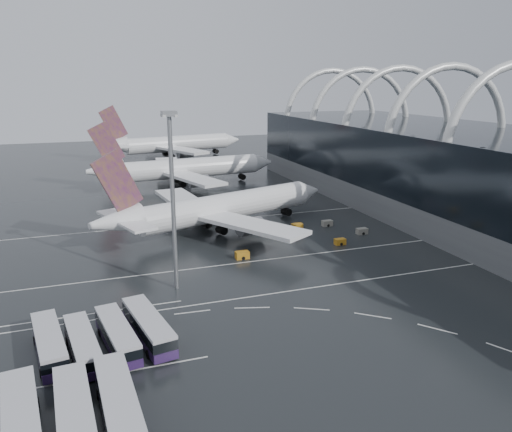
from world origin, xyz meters
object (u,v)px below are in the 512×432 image
object	(u,v)px
airliner_gate_b	(182,169)
gse_cart_belly_a	(340,242)
bus_row_near_b	(83,344)
bus_row_near_c	(117,335)
airliner_gate_c	(171,145)
bus_row_near_d	(148,326)
floodlight_mast	(172,180)
gse_cart_belly_b	(327,223)
gse_cart_belly_d	(362,231)
gse_cart_belly_e	(297,226)
gse_cart_belly_c	(242,255)
bus_row_near_a	(49,344)
bus_row_far_b	(75,418)
bus_row_far_c	(119,404)
airliner_main	(217,209)
bus_row_far_a	(21,422)

from	to	relation	value
airliner_gate_b	gse_cart_belly_a	distance (m)	68.55
bus_row_near_b	bus_row_near_c	world-z (taller)	bus_row_near_c
airliner_gate_c	bus_row_near_d	xyz separation A→B (m)	(-28.97, -147.85, -3.68)
floodlight_mast	gse_cart_belly_b	size ratio (longest dim) A/B	11.87
gse_cart_belly_a	gse_cart_belly_d	bearing A→B (deg)	30.96
bus_row_near_d	gse_cart_belly_e	distance (m)	52.01
bus_row_near_c	gse_cart_belly_c	bearing A→B (deg)	-52.79
airliner_gate_b	bus_row_near_a	world-z (taller)	airliner_gate_b
airliner_gate_b	bus_row_near_b	distance (m)	97.50
bus_row_near_a	gse_cart_belly_c	distance (m)	39.27
gse_cart_belly_b	gse_cart_belly_c	world-z (taller)	gse_cart_belly_c
bus_row_far_b	gse_cart_belly_b	world-z (taller)	bus_row_far_b
bus_row_far_b	bus_row_far_c	distance (m)	3.92
airliner_gate_c	floodlight_mast	bearing A→B (deg)	-111.08
bus_row_far_c	bus_row_near_d	bearing A→B (deg)	-21.20
gse_cart_belly_e	airliner_gate_b	bearing A→B (deg)	104.48
airliner_main	bus_row_far_a	world-z (taller)	airliner_main
airliner_main	gse_cart_belly_d	world-z (taller)	airliner_main
gse_cart_belly_e	airliner_main	bearing A→B (deg)	164.38
airliner_gate_b	bus_row_far_b	distance (m)	110.91
gse_cart_belly_b	gse_cart_belly_c	size ratio (longest dim) A/B	0.93
bus_row_far_b	bus_row_far_a	bearing A→B (deg)	72.20
airliner_main	bus_row_far_b	size ratio (longest dim) A/B	3.97
gse_cart_belly_b	gse_cart_belly_e	world-z (taller)	gse_cart_belly_e
bus_row_near_b	bus_row_far_a	xyz separation A→B (m)	(-5.29, -12.71, 0.20)
airliner_main	bus_row_near_b	size ratio (longest dim) A/B	4.52
floodlight_mast	gse_cart_belly_c	xyz separation A→B (m)	(13.55, 9.06, -16.19)
bus_row_near_b	bus_row_near_c	xyz separation A→B (m)	(3.95, 0.88, 0.05)
bus_row_far_c	gse_cart_belly_d	world-z (taller)	bus_row_far_c
airliner_gate_b	bus_row_near_c	distance (m)	95.50
airliner_main	bus_row_far_a	distance (m)	65.11
bus_row_far_a	floodlight_mast	size ratio (longest dim) A/B	0.51
floodlight_mast	airliner_gate_b	bearing A→B (deg)	77.94
bus_row_far_c	bus_row_near_c	bearing A→B (deg)	-7.23
bus_row_far_c	gse_cart_belly_a	bearing A→B (deg)	-52.04
bus_row_near_b	gse_cart_belly_e	distance (m)	58.73
bus_row_near_a	bus_row_far_b	bearing A→B (deg)	-177.92
floodlight_mast	gse_cart_belly_a	distance (m)	39.03
airliner_gate_c	bus_row_near_d	bearing A→B (deg)	-112.47
bus_row_near_c	floodlight_mast	bearing A→B (deg)	-41.82
bus_row_near_a	bus_row_near_c	size ratio (longest dim) A/B	1.02
bus_row_far_a	gse_cart_belly_b	bearing A→B (deg)	-55.09
airliner_gate_b	bus_row_near_c	bearing A→B (deg)	-111.41
gse_cart_belly_c	gse_cart_belly_e	world-z (taller)	gse_cart_belly_c
gse_cart_belly_b	gse_cart_belly_e	bearing A→B (deg)	-178.50
gse_cart_belly_d	airliner_gate_c	bearing A→B (deg)	99.04
bus_row_far_b	gse_cart_belly_c	bearing A→B (deg)	-39.86
airliner_main	floodlight_mast	world-z (taller)	floodlight_mast
airliner_gate_b	bus_row_far_c	size ratio (longest dim) A/B	4.20
airliner_gate_c	gse_cart_belly_a	size ratio (longest dim) A/B	28.40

